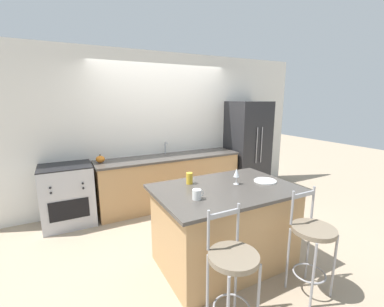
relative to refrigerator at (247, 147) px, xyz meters
name	(u,v)px	position (x,y,z in m)	size (l,w,h in m)	color
ground_plane	(179,210)	(-1.70, -0.32, -0.92)	(18.00, 18.00, 0.00)	tan
wall_back	(163,129)	(-1.70, 0.37, 0.43)	(6.00, 0.07, 2.70)	silver
back_counter	(170,180)	(-1.70, 0.05, -0.47)	(2.58, 0.66, 0.89)	tan
sink_faucet	(165,147)	(-1.70, 0.25, 0.11)	(0.02, 0.13, 0.22)	#ADAFB5
kitchen_island	(225,225)	(-1.82, -1.85, -0.45)	(1.57, 1.07, 0.92)	tan
refrigerator	(247,147)	(0.00, 0.00, 0.00)	(0.74, 0.72, 1.84)	#232326
oven_range	(68,195)	(-3.38, 0.04, -0.46)	(0.73, 0.63, 0.93)	#B7B7BC
bar_stool_near	(232,268)	(-2.28, -2.63, -0.35)	(0.41, 0.41, 1.04)	#99999E
bar_stool_far	(312,239)	(-1.35, -2.64, -0.35)	(0.41, 0.41, 1.04)	#99999E
dinner_plate	(265,181)	(-1.27, -1.89, 0.01)	(0.26, 0.26, 0.02)	white
wine_glass	(237,173)	(-1.64, -1.81, 0.14)	(0.07, 0.07, 0.19)	white
coffee_mug	(197,194)	(-2.26, -2.00, 0.06)	(0.12, 0.09, 0.10)	white
tumbler_cup	(189,178)	(-2.12, -1.55, 0.07)	(0.08, 0.08, 0.13)	gold
pumpkin_decoration	(100,159)	(-2.87, 0.12, 0.03)	(0.14, 0.14, 0.13)	orange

